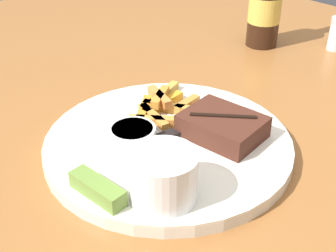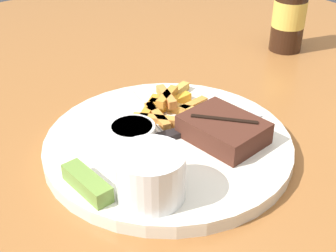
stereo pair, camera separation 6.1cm
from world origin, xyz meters
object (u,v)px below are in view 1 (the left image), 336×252
(coleslaw_cup, at_px, (163,173))
(beer_bottle, at_px, (265,7))
(steak_portion, at_px, (222,126))
(dipping_sauce_cup, at_px, (133,135))
(fork_utensil, at_px, (136,110))
(dinner_plate, at_px, (168,144))
(pickle_spear, at_px, (97,189))
(knife_utensil, at_px, (197,128))

(coleslaw_cup, bearing_deg, beer_bottle, 114.85)
(steak_portion, distance_m, dipping_sauce_cup, 0.12)
(steak_portion, relative_size, fork_utensil, 0.83)
(dinner_plate, distance_m, dipping_sauce_cup, 0.05)
(steak_portion, height_order, coleslaw_cup, coleslaw_cup)
(coleslaw_cup, relative_size, beer_bottle, 0.36)
(pickle_spear, relative_size, beer_bottle, 0.35)
(dipping_sauce_cup, xyz_separation_m, fork_utensil, (-0.06, 0.06, -0.01))
(coleslaw_cup, relative_size, pickle_spear, 1.02)
(dinner_plate, height_order, pickle_spear, pickle_spear)
(fork_utensil, relative_size, knife_utensil, 0.81)
(knife_utensil, bearing_deg, fork_utensil, 115.63)
(coleslaw_cup, height_order, dipping_sauce_cup, coleslaw_cup)
(steak_portion, distance_m, pickle_spear, 0.19)
(dinner_plate, xyz_separation_m, dipping_sauce_cup, (-0.02, -0.04, 0.02))
(fork_utensil, height_order, knife_utensil, knife_utensil)
(dipping_sauce_cup, bearing_deg, steak_portion, 54.93)
(pickle_spear, xyz_separation_m, beer_bottle, (-0.17, 0.53, 0.05))
(pickle_spear, distance_m, beer_bottle, 0.56)
(dinner_plate, relative_size, coleslaw_cup, 4.26)
(pickle_spear, xyz_separation_m, fork_utensil, (-0.12, 0.15, -0.01))
(knife_utensil, bearing_deg, beer_bottle, 33.27)
(dinner_plate, height_order, fork_utensil, fork_utensil)
(dinner_plate, distance_m, steak_portion, 0.08)
(coleslaw_cup, relative_size, fork_utensil, 0.58)
(dinner_plate, height_order, beer_bottle, beer_bottle)
(steak_portion, xyz_separation_m, dipping_sauce_cup, (-0.07, -0.10, -0.00))
(pickle_spear, relative_size, knife_utensil, 0.46)
(fork_utensil, xyz_separation_m, knife_utensil, (0.10, 0.03, 0.00))
(coleslaw_cup, bearing_deg, pickle_spear, -133.80)
(pickle_spear, bearing_deg, steak_portion, 85.80)
(dipping_sauce_cup, bearing_deg, beer_bottle, 105.00)
(dipping_sauce_cup, relative_size, beer_bottle, 0.28)
(steak_portion, bearing_deg, dipping_sauce_cup, -125.07)
(pickle_spear, height_order, fork_utensil, pickle_spear)
(dinner_plate, height_order, steak_portion, steak_portion)
(dinner_plate, relative_size, pickle_spear, 4.35)
(dinner_plate, xyz_separation_m, coleslaw_cup, (0.08, -0.08, 0.04))
(fork_utensil, bearing_deg, dipping_sauce_cup, -31.73)
(steak_portion, xyz_separation_m, coleslaw_cup, (0.04, -0.14, 0.02))
(coleslaw_cup, relative_size, knife_utensil, 0.47)
(fork_utensil, distance_m, knife_utensil, 0.10)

